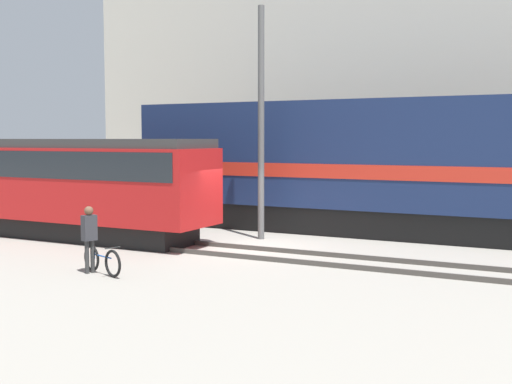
% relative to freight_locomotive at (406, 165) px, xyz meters
% --- Properties ---
extents(ground_plane, '(120.00, 120.00, 0.00)m').
position_rel_freight_locomotive_xyz_m(ground_plane, '(-3.88, -4.52, -2.53)').
color(ground_plane, gray).
extents(track_near, '(60.00, 1.50, 0.14)m').
position_rel_freight_locomotive_xyz_m(track_near, '(-3.88, -5.64, -2.46)').
color(track_near, '#47423D').
rests_on(track_near, ground).
extents(track_far, '(60.00, 1.51, 0.14)m').
position_rel_freight_locomotive_xyz_m(track_far, '(-3.88, 0.00, -2.46)').
color(track_far, '#47423D').
rests_on(track_far, ground).
extents(building_backdrop, '(30.06, 6.00, 12.33)m').
position_rel_freight_locomotive_xyz_m(building_backdrop, '(-3.88, 9.39, 3.63)').
color(building_backdrop, beige).
rests_on(building_backdrop, ground).
extents(freight_locomotive, '(20.46, 3.04, 5.43)m').
position_rel_freight_locomotive_xyz_m(freight_locomotive, '(0.00, 0.00, 0.00)').
color(freight_locomotive, black).
rests_on(freight_locomotive, ground).
extents(streetcar, '(12.28, 2.54, 3.46)m').
position_rel_freight_locomotive_xyz_m(streetcar, '(-11.06, -5.64, -0.55)').
color(streetcar, black).
rests_on(streetcar, ground).
extents(bicycle, '(1.66, 0.68, 0.76)m').
position_rel_freight_locomotive_xyz_m(bicycle, '(-5.32, -9.87, -2.18)').
color(bicycle, black).
rests_on(bicycle, ground).
extents(person, '(0.32, 0.41, 1.74)m').
position_rel_freight_locomotive_xyz_m(person, '(-5.71, -9.89, -1.47)').
color(person, '#333333').
rests_on(person, ground).
extents(utility_pole_left, '(0.22, 0.22, 7.95)m').
position_rel_freight_locomotive_xyz_m(utility_pole_left, '(-4.30, -2.82, 1.44)').
color(utility_pole_left, '#595959').
rests_on(utility_pole_left, ground).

